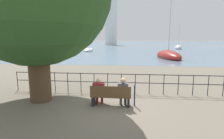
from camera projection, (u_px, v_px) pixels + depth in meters
ground_plane at (111, 105)px, 7.47m from camera, size 1000.00×1000.00×0.00m
harbor_water at (129, 42)px, 165.86m from camera, size 600.00×300.00×0.01m
park_bench at (111, 96)px, 7.34m from camera, size 1.70×0.45×0.90m
seated_person_left at (99, 90)px, 7.42m from camera, size 0.48×0.35×1.19m
seated_person_right at (123, 90)px, 7.32m from camera, size 0.43×0.35×1.23m
promenade_railing at (114, 80)px, 9.11m from camera, size 10.85×0.04×1.05m
closed_umbrella at (135, 94)px, 7.35m from camera, size 0.09×0.09×0.96m
sailboat_0 at (178, 48)px, 51.65m from camera, size 3.37×5.39×7.58m
sailboat_1 at (89, 50)px, 42.83m from camera, size 2.55×7.51×11.86m
sailboat_2 at (168, 56)px, 26.50m from camera, size 3.64×8.15×9.44m
sailboat_3 at (69, 48)px, 49.74m from camera, size 3.69×8.80×7.71m
harbor_lighthouse at (111, 20)px, 88.21m from camera, size 6.18×6.18×26.98m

